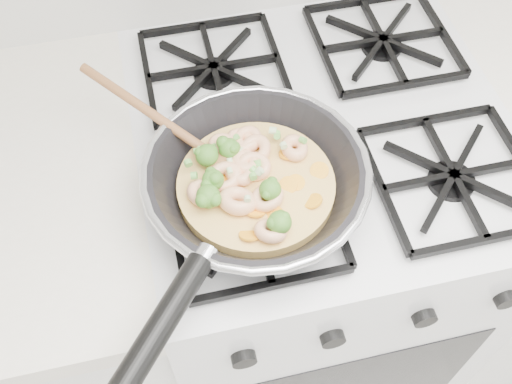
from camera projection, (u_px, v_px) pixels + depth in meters
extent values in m
cube|color=white|center=(305.00, 260.00, 1.32)|extent=(0.60, 0.60, 0.90)
cube|color=black|center=(325.00, 121.00, 0.94)|extent=(0.56, 0.56, 0.02)
torus|color=silver|center=(256.00, 171.00, 0.79)|extent=(0.31, 0.31, 0.01)
cylinder|color=black|center=(161.00, 326.00, 0.67)|extent=(0.14, 0.16, 0.03)
cylinder|color=#E7BE64|center=(256.00, 186.00, 0.82)|extent=(0.22, 0.22, 0.02)
ellipsoid|color=brown|center=(226.00, 162.00, 0.82)|extent=(0.07, 0.07, 0.02)
cylinder|color=brown|center=(149.00, 112.00, 0.84)|extent=(0.18, 0.18, 0.07)
torus|color=#F2BE8F|center=(253.00, 166.00, 0.82)|extent=(0.07, 0.07, 0.03)
torus|color=#F2BE8F|center=(245.00, 163.00, 0.82)|extent=(0.06, 0.06, 0.02)
torus|color=#F2BE8F|center=(223.00, 145.00, 0.84)|extent=(0.06, 0.06, 0.02)
torus|color=#F2BE8F|center=(203.00, 193.00, 0.79)|extent=(0.07, 0.07, 0.02)
torus|color=#F2BE8F|center=(255.00, 151.00, 0.84)|extent=(0.07, 0.07, 0.02)
torus|color=#F2BE8F|center=(225.00, 177.00, 0.81)|extent=(0.06, 0.06, 0.03)
torus|color=#F2BE8F|center=(247.00, 140.00, 0.85)|extent=(0.07, 0.07, 0.02)
torus|color=#F2BE8F|center=(240.00, 172.00, 0.81)|extent=(0.06, 0.06, 0.02)
torus|color=#F2BE8F|center=(237.00, 201.00, 0.79)|extent=(0.07, 0.08, 0.03)
torus|color=#F2BE8F|center=(267.00, 197.00, 0.79)|extent=(0.06, 0.06, 0.02)
torus|color=#F2BE8F|center=(271.00, 231.00, 0.76)|extent=(0.06, 0.06, 0.03)
torus|color=#F2BE8F|center=(241.00, 142.00, 0.84)|extent=(0.06, 0.06, 0.02)
torus|color=#F2BE8F|center=(294.00, 148.00, 0.84)|extent=(0.05, 0.05, 0.02)
ellipsoid|color=#4E882C|center=(213.00, 180.00, 0.79)|extent=(0.04, 0.04, 0.03)
ellipsoid|color=#4E882C|center=(208.00, 196.00, 0.78)|extent=(0.04, 0.04, 0.03)
ellipsoid|color=#4E882C|center=(270.00, 190.00, 0.78)|extent=(0.04, 0.04, 0.03)
ellipsoid|color=#4E882C|center=(207.00, 155.00, 0.82)|extent=(0.04, 0.04, 0.03)
ellipsoid|color=#4E882C|center=(280.00, 222.00, 0.75)|extent=(0.04, 0.04, 0.03)
ellipsoid|color=#4E882C|center=(229.00, 149.00, 0.82)|extent=(0.04, 0.04, 0.03)
cylinder|color=#FFA820|center=(223.00, 159.00, 0.84)|extent=(0.03, 0.03, 0.01)
cylinder|color=#FFA820|center=(319.00, 171.00, 0.82)|extent=(0.04, 0.04, 0.01)
cylinder|color=#FFA820|center=(203.00, 191.00, 0.81)|extent=(0.04, 0.04, 0.01)
cylinder|color=#FFA820|center=(252.00, 202.00, 0.80)|extent=(0.04, 0.04, 0.01)
cylinder|color=#FFA820|center=(228.00, 183.00, 0.81)|extent=(0.04, 0.04, 0.00)
cylinder|color=#FFA820|center=(288.00, 185.00, 0.81)|extent=(0.03, 0.03, 0.01)
cylinder|color=#FFA820|center=(250.00, 234.00, 0.77)|extent=(0.04, 0.04, 0.01)
cylinder|color=#FFA820|center=(288.00, 154.00, 0.84)|extent=(0.03, 0.03, 0.01)
cylinder|color=#FFA820|center=(296.00, 183.00, 0.81)|extent=(0.03, 0.03, 0.01)
cylinder|color=#FFA820|center=(274.00, 217.00, 0.78)|extent=(0.04, 0.04, 0.01)
cylinder|color=#FFA820|center=(255.00, 211.00, 0.79)|extent=(0.04, 0.04, 0.01)
cylinder|color=#FFA820|center=(313.00, 201.00, 0.80)|extent=(0.03, 0.03, 0.01)
cylinder|color=#6AB749|center=(257.00, 163.00, 0.82)|extent=(0.01, 0.01, 0.01)
cylinder|color=#6AB749|center=(206.00, 195.00, 0.78)|extent=(0.01, 0.01, 0.01)
cylinder|color=#BEDE9D|center=(230.00, 162.00, 0.81)|extent=(0.01, 0.01, 0.01)
cylinder|color=#6AB749|center=(200.00, 151.00, 0.81)|extent=(0.01, 0.01, 0.01)
cylinder|color=#BEDE9D|center=(230.00, 171.00, 0.80)|extent=(0.01, 0.01, 0.01)
cylinder|color=#6AB749|center=(197.00, 151.00, 0.83)|extent=(0.01, 0.01, 0.01)
cylinder|color=#BEDE9D|center=(283.00, 146.00, 0.82)|extent=(0.01, 0.01, 0.01)
cylinder|color=#BEDE9D|center=(240.00, 151.00, 0.83)|extent=(0.01, 0.01, 0.01)
cylinder|color=#BEDE9D|center=(247.00, 199.00, 0.77)|extent=(0.01, 0.01, 0.01)
cylinder|color=#6AB749|center=(237.00, 137.00, 0.84)|extent=(0.01, 0.01, 0.01)
cylinder|color=#6AB749|center=(277.00, 136.00, 0.84)|extent=(0.01, 0.01, 0.01)
cylinder|color=#6AB749|center=(253.00, 176.00, 0.79)|extent=(0.01, 0.01, 0.01)
cylinder|color=#6AB749|center=(194.00, 176.00, 0.79)|extent=(0.01, 0.01, 0.01)
cylinder|color=#6AB749|center=(214.00, 146.00, 0.83)|extent=(0.01, 0.01, 0.01)
cylinder|color=#6AB749|center=(303.00, 140.00, 0.83)|extent=(0.01, 0.01, 0.01)
cylinder|color=#6AB749|center=(188.00, 163.00, 0.81)|extent=(0.01, 0.01, 0.01)
cylinder|color=#BEDE9D|center=(260.00, 171.00, 0.80)|extent=(0.01, 0.01, 0.01)
cylinder|color=#6AB749|center=(277.00, 135.00, 0.84)|extent=(0.01, 0.01, 0.01)
cylinder|color=#6AB749|center=(253.00, 170.00, 0.81)|extent=(0.01, 0.01, 0.01)
cylinder|color=#BEDE9D|center=(273.00, 130.00, 0.84)|extent=(0.01, 0.01, 0.01)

